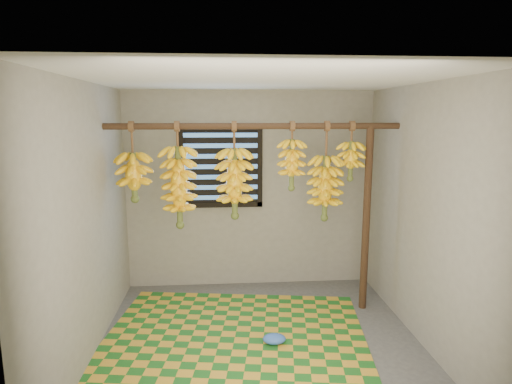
{
  "coord_description": "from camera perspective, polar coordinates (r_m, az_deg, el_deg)",
  "views": [
    {
      "loc": [
        -0.33,
        -3.65,
        2.11
      ],
      "look_at": [
        0.0,
        0.55,
        1.35
      ],
      "focal_mm": 30.0,
      "sensor_mm": 36.0,
      "label": 1
    }
  ],
  "objects": [
    {
      "name": "banana_bunch_a",
      "position": [
        4.48,
        -15.97,
        1.95
      ],
      "size": [
        0.33,
        0.33,
        0.8
      ],
      "color": "brown",
      "rests_on": "hanging_pole"
    },
    {
      "name": "wall_back",
      "position": [
        5.25,
        -0.82,
        0.23
      ],
      "size": [
        3.0,
        0.01,
        2.4
      ],
      "primitive_type": "cube",
      "color": "slate",
      "rests_on": "floor"
    },
    {
      "name": "floor",
      "position": [
        4.23,
        0.62,
        -19.76
      ],
      "size": [
        3.0,
        3.0,
        0.01
      ],
      "primitive_type": "cube",
      "color": "#474747",
      "rests_on": "ground"
    },
    {
      "name": "ceiling",
      "position": [
        3.68,
        0.7,
        14.82
      ],
      "size": [
        3.0,
        3.0,
        0.01
      ],
      "primitive_type": "cube",
      "color": "silver",
      "rests_on": "wall_back"
    },
    {
      "name": "banana_bunch_f",
      "position": [
        4.58,
        12.51,
        4.09
      ],
      "size": [
        0.29,
        0.29,
        0.62
      ],
      "color": "brown",
      "rests_on": "hanging_pole"
    },
    {
      "name": "wall_left",
      "position": [
        3.94,
        -21.74,
        -3.86
      ],
      "size": [
        0.01,
        3.0,
        2.4
      ],
      "primitive_type": "cube",
      "color": "slate",
      "rests_on": "floor"
    },
    {
      "name": "woven_mat",
      "position": [
        4.34,
        -2.83,
        -18.81
      ],
      "size": [
        2.74,
        2.32,
        0.01
      ],
      "primitive_type": "cube",
      "rotation": [
        0.0,
        0.0,
        -0.14
      ],
      "color": "#1B5E1C",
      "rests_on": "floor"
    },
    {
      "name": "support_post",
      "position": [
        4.74,
        14.49,
        -3.64
      ],
      "size": [
        0.08,
        0.08,
        2.0
      ],
      "primitive_type": "cylinder",
      "color": "#402A19",
      "rests_on": "floor"
    },
    {
      "name": "wall_right",
      "position": [
        4.19,
        21.66,
        -3.06
      ],
      "size": [
        0.01,
        3.0,
        2.4
      ],
      "primitive_type": "cube",
      "color": "slate",
      "rests_on": "floor"
    },
    {
      "name": "plastic_bag",
      "position": [
        4.21,
        2.44,
        -18.98
      ],
      "size": [
        0.22,
        0.17,
        0.09
      ],
      "primitive_type": "ellipsoid",
      "rotation": [
        0.0,
        0.0,
        -0.03
      ],
      "color": "#315DBA",
      "rests_on": "woven_mat"
    },
    {
      "name": "hanging_pole",
      "position": [
        4.37,
        -0.16,
        8.78
      ],
      "size": [
        3.0,
        0.06,
        0.06
      ],
      "primitive_type": "cylinder",
      "rotation": [
        0.0,
        1.57,
        0.0
      ],
      "color": "#402A19",
      "rests_on": "wall_left"
    },
    {
      "name": "banana_bunch_e",
      "position": [
        4.55,
        9.2,
        0.53
      ],
      "size": [
        0.36,
        0.36,
        1.04
      ],
      "color": "brown",
      "rests_on": "hanging_pole"
    },
    {
      "name": "banana_bunch_d",
      "position": [
        4.44,
        4.78,
        3.66
      ],
      "size": [
        0.28,
        0.28,
        0.71
      ],
      "color": "brown",
      "rests_on": "hanging_pole"
    },
    {
      "name": "banana_bunch_c",
      "position": [
        4.41,
        -2.87,
        1.14
      ],
      "size": [
        0.36,
        0.36,
        1.0
      ],
      "color": "brown",
      "rests_on": "hanging_pole"
    },
    {
      "name": "banana_bunch_b",
      "position": [
        4.43,
        -10.23,
        0.63
      ],
      "size": [
        0.35,
        0.35,
        1.08
      ],
      "color": "brown",
      "rests_on": "hanging_pole"
    },
    {
      "name": "window",
      "position": [
        5.16,
        -4.69,
        3.4
      ],
      "size": [
        1.0,
        0.04,
        1.0
      ],
      "color": "black",
      "rests_on": "wall_back"
    }
  ]
}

